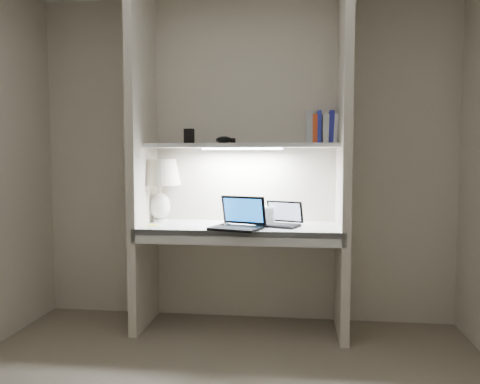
# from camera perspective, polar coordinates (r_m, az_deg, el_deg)

# --- Properties ---
(back_wall) EXTENTS (3.20, 0.01, 2.50)m
(back_wall) POSITION_cam_1_polar(r_m,az_deg,el_deg) (3.65, 0.58, 4.02)
(back_wall) COLOR beige
(back_wall) RESTS_ON floor
(alcove_panel_left) EXTENTS (0.06, 0.55, 2.50)m
(alcove_panel_left) POSITION_cam_1_polar(r_m,az_deg,el_deg) (3.54, -11.80, 3.93)
(alcove_panel_left) COLOR beige
(alcove_panel_left) RESTS_ON floor
(alcove_panel_right) EXTENTS (0.06, 0.55, 2.50)m
(alcove_panel_right) POSITION_cam_1_polar(r_m,az_deg,el_deg) (3.37, 12.53, 3.92)
(alcove_panel_right) COLOR beige
(alcove_panel_right) RESTS_ON floor
(desk) EXTENTS (1.40, 0.55, 0.04)m
(desk) POSITION_cam_1_polar(r_m,az_deg,el_deg) (3.41, 0.06, -4.41)
(desk) COLOR white
(desk) RESTS_ON alcove_panel_left
(desk_apron) EXTENTS (1.46, 0.03, 0.10)m
(desk_apron) POSITION_cam_1_polar(r_m,az_deg,el_deg) (3.16, -0.50, -5.65)
(desk_apron) COLOR silver
(desk_apron) RESTS_ON desk
(shelf) EXTENTS (1.40, 0.36, 0.03)m
(shelf) POSITION_cam_1_polar(r_m,az_deg,el_deg) (3.47, 0.25, 5.67)
(shelf) COLOR silver
(shelf) RESTS_ON back_wall
(strip_light) EXTENTS (0.60, 0.04, 0.02)m
(strip_light) POSITION_cam_1_polar(r_m,az_deg,el_deg) (3.47, 0.25, 5.31)
(strip_light) COLOR white
(strip_light) RESTS_ON shelf
(table_lamp) EXTENTS (0.33, 0.33, 0.48)m
(table_lamp) POSITION_cam_1_polar(r_m,az_deg,el_deg) (3.63, -9.79, 1.50)
(table_lamp) COLOR white
(table_lamp) RESTS_ON desk
(laptop_main) EXTENTS (0.40, 0.37, 0.22)m
(laptop_main) POSITION_cam_1_polar(r_m,az_deg,el_deg) (3.25, -0.18, -3.58)
(laptop_main) COLOR black
(laptop_main) RESTS_ON desk
(laptop_netbook) EXTENTS (0.34, 0.32, 0.18)m
(laptop_netbook) POSITION_cam_1_polar(r_m,az_deg,el_deg) (3.39, 5.01, -3.45)
(laptop_netbook) COLOR black
(laptop_netbook) RESTS_ON desk
(speaker) EXTENTS (0.10, 0.08, 0.13)m
(speaker) POSITION_cam_1_polar(r_m,az_deg,el_deg) (3.49, 3.41, -2.85)
(speaker) COLOR silver
(speaker) RESTS_ON desk
(mouse) EXTENTS (0.10, 0.07, 0.03)m
(mouse) POSITION_cam_1_polar(r_m,az_deg,el_deg) (3.29, -1.77, -4.09)
(mouse) COLOR black
(mouse) RESTS_ON desk
(cable_coil) EXTENTS (0.14, 0.14, 0.01)m
(cable_coil) POSITION_cam_1_polar(r_m,az_deg,el_deg) (3.47, 2.75, -3.84)
(cable_coil) COLOR black
(cable_coil) RESTS_ON desk
(sticky_note) EXTENTS (0.09, 0.09, 0.00)m
(sticky_note) POSITION_cam_1_polar(r_m,az_deg,el_deg) (3.47, -10.65, -3.98)
(sticky_note) COLOR yellow
(sticky_note) RESTS_ON desk
(book_row) EXTENTS (0.23, 0.16, 0.24)m
(book_row) POSITION_cam_1_polar(r_m,az_deg,el_deg) (3.56, 9.89, 7.65)
(book_row) COLOR white
(book_row) RESTS_ON shelf
(shelf_box) EXTENTS (0.08, 0.06, 0.12)m
(shelf_box) POSITION_cam_1_polar(r_m,az_deg,el_deg) (3.59, -6.23, 6.75)
(shelf_box) COLOR black
(shelf_box) RESTS_ON shelf
(shelf_gadget) EXTENTS (0.14, 0.12, 0.05)m
(shelf_gadget) POSITION_cam_1_polar(r_m,az_deg,el_deg) (3.49, -1.98, 6.37)
(shelf_gadget) COLOR black
(shelf_gadget) RESTS_ON shelf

